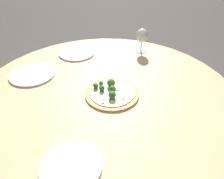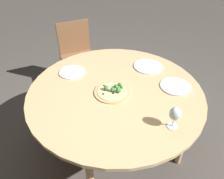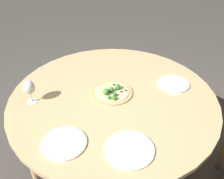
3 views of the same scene
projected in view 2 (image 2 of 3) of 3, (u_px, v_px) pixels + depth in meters
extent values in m
plane|color=#4C4742|center=(115.00, 146.00, 2.15)|extent=(12.00, 12.00, 0.00)
cylinder|color=tan|center=(115.00, 92.00, 1.72)|extent=(1.37, 1.37, 0.03)
cylinder|color=tan|center=(130.00, 84.00, 2.39)|extent=(0.05, 0.05, 0.68)
cylinder|color=tan|center=(54.00, 109.00, 2.07)|extent=(0.05, 0.05, 0.68)
cylinder|color=tan|center=(185.00, 138.00, 1.80)|extent=(0.05, 0.05, 0.68)
cube|color=brown|center=(80.00, 60.00, 2.60)|extent=(0.43, 0.43, 0.04)
cube|color=brown|center=(74.00, 37.00, 2.60)|extent=(0.38, 0.06, 0.39)
cylinder|color=brown|center=(72.00, 87.00, 2.56)|extent=(0.04, 0.04, 0.42)
cylinder|color=brown|center=(99.00, 80.00, 2.67)|extent=(0.04, 0.04, 0.42)
cylinder|color=brown|center=(65.00, 72.00, 2.81)|extent=(0.04, 0.04, 0.42)
cylinder|color=brown|center=(90.00, 66.00, 2.91)|extent=(0.04, 0.04, 0.42)
cylinder|color=tan|center=(112.00, 92.00, 1.68)|extent=(0.28, 0.28, 0.01)
cylinder|color=beige|center=(112.00, 91.00, 1.68)|extent=(0.23, 0.23, 0.00)
sphere|color=#337526|center=(120.00, 84.00, 1.72)|extent=(0.03, 0.03, 0.03)
sphere|color=#41772B|center=(112.00, 90.00, 1.66)|extent=(0.03, 0.03, 0.03)
sphere|color=#2E8038|center=(116.00, 86.00, 1.70)|extent=(0.03, 0.03, 0.03)
sphere|color=#328035|center=(106.00, 88.00, 1.68)|extent=(0.04, 0.04, 0.04)
sphere|color=#357A35|center=(122.00, 87.00, 1.69)|extent=(0.03, 0.03, 0.03)
sphere|color=#3F8636|center=(119.00, 90.00, 1.65)|extent=(0.04, 0.04, 0.04)
cylinder|color=black|center=(113.00, 93.00, 1.65)|extent=(0.01, 0.01, 0.00)
cylinder|color=black|center=(112.00, 92.00, 1.67)|extent=(0.01, 0.01, 0.00)
cylinder|color=black|center=(104.00, 86.00, 1.73)|extent=(0.01, 0.01, 0.00)
cylinder|color=black|center=(108.00, 87.00, 1.72)|extent=(0.01, 0.01, 0.00)
cylinder|color=black|center=(116.00, 88.00, 1.71)|extent=(0.01, 0.01, 0.00)
cylinder|color=black|center=(103.00, 94.00, 1.65)|extent=(0.01, 0.01, 0.00)
cylinder|color=silver|center=(172.00, 126.00, 1.41)|extent=(0.07, 0.07, 0.00)
cylinder|color=silver|center=(173.00, 122.00, 1.39)|extent=(0.01, 0.01, 0.06)
ellipsoid|color=silver|center=(175.00, 114.00, 1.34)|extent=(0.07, 0.07, 0.09)
cylinder|color=silver|center=(72.00, 72.00, 1.90)|extent=(0.22, 0.22, 0.01)
cylinder|color=silver|center=(175.00, 86.00, 1.74)|extent=(0.24, 0.24, 0.01)
cylinder|color=silver|center=(148.00, 66.00, 1.97)|extent=(0.26, 0.26, 0.01)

